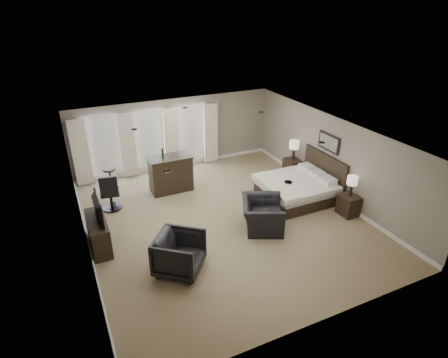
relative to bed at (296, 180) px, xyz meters
name	(u,v)px	position (x,y,z in m)	size (l,w,h in m)	color
room	(224,180)	(-2.58, -0.17, 0.62)	(7.60, 8.60, 2.64)	#827253
window_bay	(150,141)	(-3.58, 3.94, 0.53)	(5.25, 0.20, 2.30)	silver
bed	(296,180)	(0.00, 0.00, 0.00)	(2.13, 2.03, 1.35)	silver
nightstand_near	(348,205)	(0.89, -1.45, -0.37)	(0.47, 0.57, 0.62)	black
nightstand_far	(292,168)	(0.89, 1.45, -0.35)	(0.49, 0.60, 0.65)	black
lamp_near	(351,186)	(0.89, -1.45, 0.26)	(0.30, 0.30, 0.63)	beige
lamp_far	(294,150)	(0.89, 1.45, 0.33)	(0.34, 0.34, 0.71)	beige
wall_art	(329,142)	(1.12, 0.00, 1.07)	(0.04, 0.96, 0.56)	slate
dresser	(98,233)	(-6.03, 0.01, -0.27)	(0.45, 1.40, 0.81)	black
tv	(96,217)	(-6.03, 0.01, 0.21)	(1.09, 0.63, 0.14)	black
armchair_near	(262,210)	(-1.78, -0.98, -0.12)	(1.27, 0.83, 1.11)	black
armchair_far	(179,252)	(-4.45, -1.77, -0.15)	(1.03, 0.97, 1.06)	black
bar_counter	(171,174)	(-3.37, 2.25, -0.07)	(1.40, 0.73, 1.22)	black
bar_stool_left	(111,180)	(-5.20, 3.00, -0.26)	(0.40, 0.40, 0.84)	black
bar_stool_right	(186,179)	(-2.91, 2.13, -0.30)	(0.36, 0.36, 0.76)	black
desk_chair	(110,191)	(-5.40, 1.86, -0.08)	(0.61, 0.61, 1.19)	black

